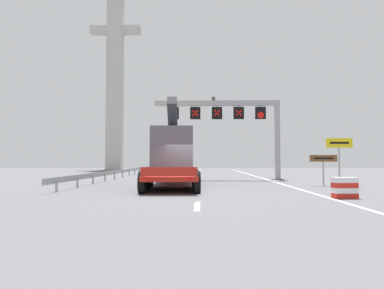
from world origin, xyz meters
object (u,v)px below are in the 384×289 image
heavy_haul_truck_red (174,155)px  tourist_info_sign_brown (323,162)px  overhead_lane_gantry (233,116)px  bridge_pylon_distant (115,55)px  exit_sign_yellow (339,150)px  crash_barrier_striped (345,188)px

heavy_haul_truck_red → tourist_info_sign_brown: 9.88m
overhead_lane_gantry → tourist_info_sign_brown: overhead_lane_gantry is taller
heavy_haul_truck_red → overhead_lane_gantry: bearing=51.8°
bridge_pylon_distant → heavy_haul_truck_red: bearing=-70.9°
heavy_haul_truck_red → tourist_info_sign_brown: size_ratio=7.15×
tourist_info_sign_brown → overhead_lane_gantry: bearing=124.7°
overhead_lane_gantry → bridge_pylon_distant: bearing=118.5°
heavy_haul_truck_red → bridge_pylon_distant: 45.67m
heavy_haul_truck_red → exit_sign_yellow: (9.92, -3.81, 0.23)m
heavy_haul_truck_red → exit_sign_yellow: bearing=-21.0°
exit_sign_yellow → crash_barrier_striped: size_ratio=2.79×
overhead_lane_gantry → heavy_haul_truck_red: size_ratio=0.77×
bridge_pylon_distant → crash_barrier_striped: bearing=-66.0°
overhead_lane_gantry → tourist_info_sign_brown: (5.15, -7.44, -3.89)m
exit_sign_yellow → crash_barrier_striped: 6.10m
overhead_lane_gantry → heavy_haul_truck_red: 8.17m
tourist_info_sign_brown → crash_barrier_striped: 7.97m
overhead_lane_gantry → crash_barrier_striped: size_ratio=10.41×
overhead_lane_gantry → exit_sign_yellow: bearing=-61.0°
overhead_lane_gantry → crash_barrier_striped: bearing=-77.1°
heavy_haul_truck_red → crash_barrier_striped: 12.42m
overhead_lane_gantry → exit_sign_yellow: overhead_lane_gantry is taller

